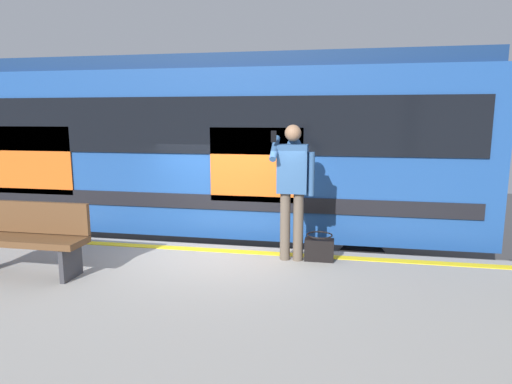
{
  "coord_description": "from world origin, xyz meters",
  "views": [
    {
      "loc": [
        -1.71,
        6.39,
        2.95
      ],
      "look_at": [
        -0.54,
        0.3,
        1.88
      ],
      "focal_mm": 31.06,
      "sensor_mm": 36.0,
      "label": 1
    }
  ],
  "objects": [
    {
      "name": "track_rail_far",
      "position": [
        0.0,
        -2.68,
        0.08
      ],
      "size": [
        16.34,
        0.08,
        0.16
      ],
      "primitive_type": "cube",
      "color": "slate",
      "rests_on": "ground"
    },
    {
      "name": "passenger",
      "position": [
        -1.08,
        0.5,
        2.08
      ],
      "size": [
        0.57,
        0.55,
        1.85
      ],
      "color": "brown",
      "rests_on": "platform"
    },
    {
      "name": "safety_line",
      "position": [
        0.0,
        0.3,
        0.99
      ],
      "size": [
        12.32,
        0.16,
        0.01
      ],
      "primitive_type": "cube",
      "color": "yellow",
      "rests_on": "platform"
    },
    {
      "name": "track_rail_near",
      "position": [
        0.0,
        -1.24,
        0.08
      ],
      "size": [
        16.34,
        0.08,
        0.16
      ],
      "primitive_type": "cube",
      "color": "slate",
      "rests_on": "ground"
    },
    {
      "name": "ground_plane",
      "position": [
        0.0,
        0.0,
        0.0
      ],
      "size": [
        23.87,
        23.87,
        0.0
      ],
      "primitive_type": "plane",
      "color": "#3D3D3F"
    },
    {
      "name": "bench",
      "position": [
        2.12,
        1.67,
        1.47
      ],
      "size": [
        1.57,
        0.44,
        0.9
      ],
      "color": "brown",
      "rests_on": "platform"
    },
    {
      "name": "platform",
      "position": [
        0.0,
        2.11,
        0.49
      ],
      "size": [
        12.57,
        4.21,
        0.98
      ],
      "primitive_type": "cube",
      "color": "gray",
      "rests_on": "ground"
    },
    {
      "name": "train_carriage",
      "position": [
        1.59,
        -1.95,
        2.42
      ],
      "size": [
        11.33,
        3.06,
        3.77
      ],
      "color": "#1E478C",
      "rests_on": "ground"
    },
    {
      "name": "handbag",
      "position": [
        -1.46,
        0.47,
        1.16
      ],
      "size": [
        0.4,
        0.36,
        0.37
      ],
      "color": "black",
      "rests_on": "platform"
    }
  ]
}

